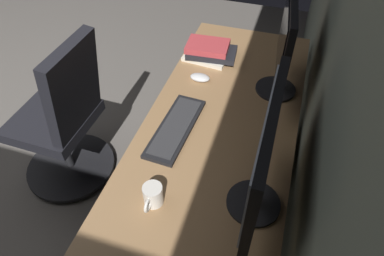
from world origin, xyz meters
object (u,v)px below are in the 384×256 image
Objects in this scene: drawer_pedestal at (222,171)px; mouse_main at (200,77)px; monitor_secondary at (263,157)px; keyboard_spare at (176,128)px; book_stack_near at (209,51)px; office_chair at (65,123)px; monitor_primary at (285,44)px; coffee_mug at (153,195)px.

drawer_pedestal is 0.52m from mouse_main.
drawer_pedestal is 6.68× the size of mouse_main.
keyboard_spare is at bearing -125.07° from monitor_secondary.
drawer_pedestal is 0.79m from monitor_secondary.
keyboard_spare is at bearing 0.92° from book_stack_near.
office_chair is at bearing -88.59° from drawer_pedestal.
office_chair is (0.27, -0.72, -0.29)m from mouse_main.
keyboard_spare is at bearing -42.98° from monitor_primary.
monitor_secondary is 0.99m from book_stack_near.
office_chair reaches higher than mouse_main.
book_stack_near is at bearing -154.82° from drawer_pedestal.
office_chair is (-0.10, -0.72, -0.28)m from keyboard_spare.
book_stack_near reaches higher than drawer_pedestal.
monitor_primary is 0.69m from monitor_secondary.
drawer_pedestal is 0.68m from coffee_mug.
drawer_pedestal is 0.72× the size of office_chair.
monitor_primary is 0.90m from coffee_mug.
drawer_pedestal is 1.63× the size of keyboard_spare.
coffee_mug is (0.80, -0.34, -0.22)m from monitor_primary.
coffee_mug reaches higher than keyboard_spare.
drawer_pedestal is at bearing -31.59° from monitor_primary.
office_chair is (-0.38, -1.12, -0.54)m from monitor_secondary.
book_stack_near is at bearing -154.90° from monitor_secondary.
coffee_mug reaches higher than mouse_main.
keyboard_spare is (-0.28, -0.40, -0.26)m from monitor_secondary.
book_stack_near is 0.92m from office_chair.
monitor_primary is at bearing 95.44° from mouse_main.
monitor_primary is 4.56× the size of mouse_main.
office_chair is at bearing -109.00° from monitor_secondary.
keyboard_spare is 0.39m from coffee_mug.
keyboard_spare reaches higher than drawer_pedestal.
mouse_main is at bearing 2.99° from book_stack_near.
drawer_pedestal is 1.47× the size of monitor_primary.
mouse_main reaches higher than drawer_pedestal.
mouse_main is 0.82m from office_chair.
monitor_primary is 4.18× the size of coffee_mug.
drawer_pedestal is at bearing 91.41° from office_chair.
drawer_pedestal is at bearing -155.00° from monitor_secondary.
office_chair is at bearing -74.30° from monitor_primary.
monitor_primary is 0.49× the size of office_chair.
mouse_main is (-0.38, 0.00, 0.01)m from keyboard_spare.
monitor_primary reaches higher than coffee_mug.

